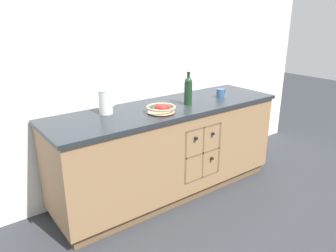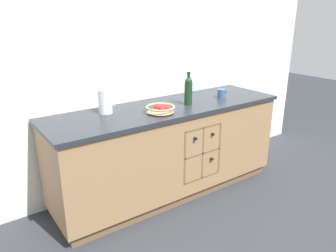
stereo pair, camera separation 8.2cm
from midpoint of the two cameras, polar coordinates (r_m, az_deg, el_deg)
ground_plane at (r=3.43m, az=0.70°, el=-11.11°), size 14.00×14.00×0.00m
back_wall at (r=3.31m, az=-3.27°, el=11.30°), size 4.69×0.06×2.55m
kitchen_island at (r=3.22m, az=0.77°, el=-4.11°), size 2.33×0.69×0.90m
fruit_bowl at (r=2.85m, az=-0.48°, el=3.06°), size 0.26×0.26×0.08m
white_pitcher at (r=2.87m, az=-10.03°, el=4.35°), size 0.19×0.12×0.21m
ceramic_mug at (r=3.42m, az=10.00°, el=5.59°), size 0.12×0.08×0.09m
standing_wine_bottle at (r=3.10m, az=4.33°, el=6.22°), size 0.08×0.08×0.31m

